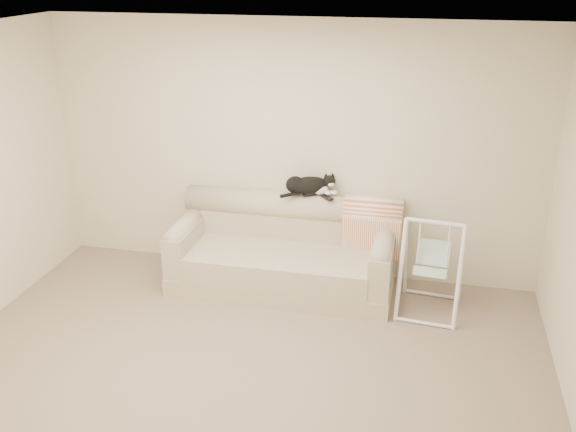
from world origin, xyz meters
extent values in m
plane|color=#7A6A59|center=(0.00, 0.00, 0.00)|extent=(5.00, 5.00, 0.00)
cube|color=beige|center=(0.00, 2.00, 1.30)|extent=(5.00, 0.04, 2.60)
cube|color=beige|center=(0.00, -2.00, 1.30)|extent=(5.00, 0.04, 2.60)
cube|color=white|center=(0.00, 0.00, 2.59)|extent=(5.00, 4.00, 0.02)
cube|color=tan|center=(0.01, 1.53, 0.09)|extent=(2.20, 0.90, 0.18)
cube|color=tan|center=(0.01, 1.42, 0.30)|extent=(1.80, 0.68, 0.24)
cube|color=tan|center=(0.01, 1.87, 0.43)|extent=(2.20, 0.22, 0.50)
cylinder|color=tan|center=(0.01, 1.87, 0.76)|extent=(2.16, 0.28, 0.28)
cube|color=tan|center=(-0.98, 1.53, 0.39)|extent=(0.20, 0.88, 0.42)
cylinder|color=tan|center=(-0.98, 1.53, 0.60)|extent=(0.18, 0.84, 0.18)
cube|color=tan|center=(1.00, 1.53, 0.39)|extent=(0.20, 0.88, 0.42)
cylinder|color=tan|center=(1.00, 1.53, 0.60)|extent=(0.18, 0.84, 0.18)
cube|color=black|center=(0.23, 1.86, 0.91)|extent=(0.18, 0.13, 0.02)
cube|color=gray|center=(0.23, 1.86, 0.92)|extent=(0.11, 0.08, 0.01)
cube|color=black|center=(0.40, 1.81, 0.91)|extent=(0.15, 0.15, 0.02)
ellipsoid|color=black|center=(0.21, 1.85, 1.00)|extent=(0.44, 0.33, 0.17)
ellipsoid|color=black|center=(0.08, 1.81, 1.01)|extent=(0.24, 0.23, 0.17)
ellipsoid|color=white|center=(0.32, 1.87, 0.97)|extent=(0.18, 0.16, 0.12)
ellipsoid|color=black|center=(0.41, 1.89, 1.05)|extent=(0.16, 0.17, 0.12)
ellipsoid|color=white|center=(0.43, 1.85, 1.03)|extent=(0.08, 0.08, 0.05)
sphere|color=#BF7272|center=(0.44, 1.83, 1.03)|extent=(0.01, 0.01, 0.01)
cone|color=black|center=(0.37, 1.89, 1.11)|extent=(0.07, 0.07, 0.06)
cone|color=black|center=(0.43, 1.92, 1.11)|extent=(0.05, 0.06, 0.06)
sphere|color=gold|center=(0.40, 1.84, 1.06)|extent=(0.02, 0.02, 0.02)
sphere|color=gold|center=(0.44, 1.86, 1.06)|extent=(0.02, 0.02, 0.02)
ellipsoid|color=white|center=(0.40, 1.86, 0.94)|extent=(0.10, 0.11, 0.04)
ellipsoid|color=white|center=(0.45, 1.88, 0.94)|extent=(0.10, 0.11, 0.04)
cylinder|color=black|center=(0.05, 1.72, 0.94)|extent=(0.19, 0.17, 0.04)
cylinder|color=#CB6734|center=(0.86, 1.87, 0.76)|extent=(0.57, 0.33, 0.33)
cube|color=#CB6734|center=(0.86, 1.70, 0.56)|extent=(0.57, 0.09, 0.42)
cylinder|color=white|center=(1.18, 1.29, 0.45)|extent=(0.07, 0.32, 0.91)
cylinder|color=white|center=(1.21, 1.57, 0.45)|extent=(0.07, 0.32, 0.91)
cylinder|color=white|center=(1.70, 1.24, 0.45)|extent=(0.07, 0.32, 0.91)
cylinder|color=white|center=(1.73, 1.52, 0.45)|extent=(0.07, 0.32, 0.91)
cylinder|color=white|center=(1.46, 1.40, 0.90)|extent=(0.52, 0.09, 0.04)
cylinder|color=white|center=(1.43, 1.12, 0.02)|extent=(0.52, 0.08, 0.03)
cylinder|color=white|center=(1.48, 1.68, 0.02)|extent=(0.52, 0.08, 0.03)
cube|color=white|center=(1.45, 1.37, 0.42)|extent=(0.33, 0.30, 0.17)
cube|color=white|center=(1.46, 1.49, 0.56)|extent=(0.31, 0.16, 0.24)
cylinder|color=white|center=(1.33, 1.42, 0.69)|extent=(0.02, 0.02, 0.43)
cylinder|color=white|center=(1.59, 1.39, 0.69)|extent=(0.02, 0.02, 0.43)
camera|label=1|loc=(1.34, -4.06, 3.13)|focal=40.00mm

